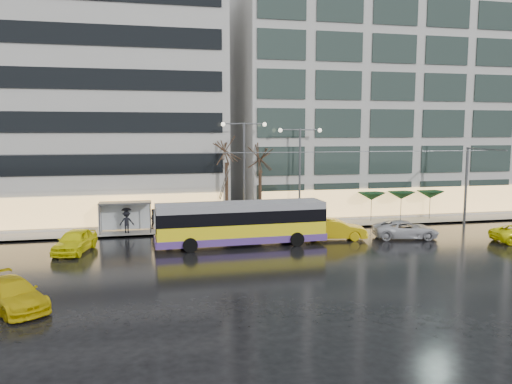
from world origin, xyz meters
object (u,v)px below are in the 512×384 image
object	(u,v)px
street_lamp_near	(244,160)
taxi_a	(75,241)
trolleybus	(241,224)
bus_shelter	(121,210)

from	to	relation	value
street_lamp_near	taxi_a	world-z (taller)	street_lamp_near
trolleybus	street_lamp_near	bearing A→B (deg)	77.01
taxi_a	trolleybus	bearing A→B (deg)	12.25
trolleybus	street_lamp_near	xyz separation A→B (m)	(1.47, 6.37, 4.42)
bus_shelter	taxi_a	xyz separation A→B (m)	(-2.83, -5.92, -1.15)
bus_shelter	taxi_a	bearing A→B (deg)	-115.60
trolleybus	bus_shelter	world-z (taller)	trolleybus
trolleybus	bus_shelter	distance (m)	10.90
taxi_a	bus_shelter	bearing A→B (deg)	78.30
bus_shelter	street_lamp_near	xyz separation A→B (m)	(10.38, 0.11, 4.03)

